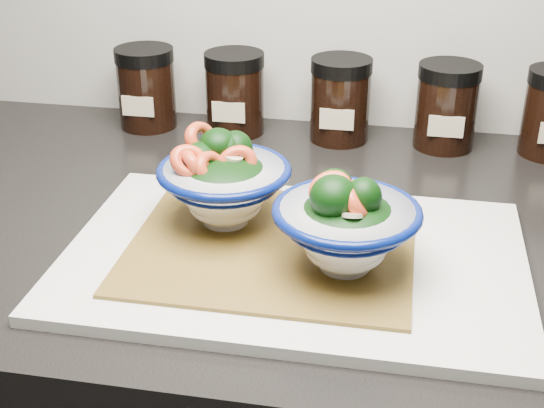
% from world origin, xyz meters
% --- Properties ---
extents(countertop, '(3.50, 0.60, 0.04)m').
position_xyz_m(countertop, '(0.00, 1.45, 0.88)').
color(countertop, black).
rests_on(countertop, cabinet).
extents(cutting_board, '(0.45, 0.30, 0.01)m').
position_xyz_m(cutting_board, '(-0.13, 1.35, 0.91)').
color(cutting_board, silver).
rests_on(cutting_board, countertop).
extents(bamboo_mat, '(0.28, 0.24, 0.00)m').
position_xyz_m(bamboo_mat, '(-0.15, 1.36, 0.91)').
color(bamboo_mat, olive).
rests_on(bamboo_mat, cutting_board).
extents(bowl_left, '(0.14, 0.14, 0.11)m').
position_xyz_m(bowl_left, '(-0.21, 1.40, 0.96)').
color(bowl_left, white).
rests_on(bowl_left, bamboo_mat).
extents(bowl_right, '(0.14, 0.14, 0.10)m').
position_xyz_m(bowl_right, '(-0.07, 1.33, 0.96)').
color(bowl_right, white).
rests_on(bowl_right, bamboo_mat).
extents(spice_jar_a, '(0.08, 0.08, 0.11)m').
position_xyz_m(spice_jar_a, '(-0.39, 1.69, 0.96)').
color(spice_jar_a, black).
rests_on(spice_jar_a, countertop).
extents(spice_jar_b, '(0.08, 0.08, 0.11)m').
position_xyz_m(spice_jar_b, '(-0.26, 1.69, 0.96)').
color(spice_jar_b, black).
rests_on(spice_jar_b, countertop).
extents(spice_jar_c, '(0.08, 0.08, 0.11)m').
position_xyz_m(spice_jar_c, '(-0.12, 1.69, 0.96)').
color(spice_jar_c, black).
rests_on(spice_jar_c, countertop).
extents(spice_jar_d, '(0.08, 0.08, 0.11)m').
position_xyz_m(spice_jar_d, '(0.02, 1.69, 0.96)').
color(spice_jar_d, black).
rests_on(spice_jar_d, countertop).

